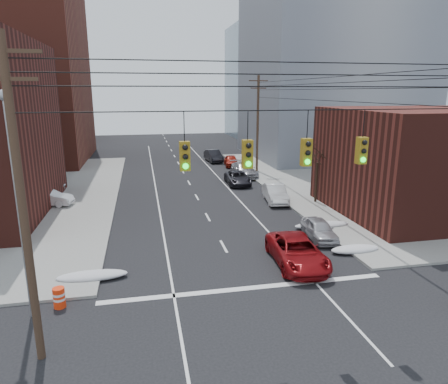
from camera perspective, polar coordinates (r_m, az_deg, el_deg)
name	(u,v)px	position (r m, az deg, el deg)	size (l,w,h in m)	color
ground	(297,381)	(14.68, 10.42, -25.07)	(160.00, 160.00, 0.00)	black
sidewalk_ne	(436,177)	(49.85, 28.00, 1.91)	(40.00, 40.00, 0.15)	gray
building_brick_far	(27,109)	(87.17, -26.34, 10.61)	(22.00, 18.00, 12.00)	#4B1D16
building_office	(331,68)	(60.69, 15.02, 16.80)	(22.00, 20.00, 25.00)	gray
building_glass	(281,83)	(85.40, 8.21, 15.22)	(20.00, 18.00, 22.00)	gray
building_storefront	(441,161)	(35.19, 28.59, 3.88)	(16.00, 12.00, 8.00)	#4B1D16
utility_pole_left	(22,202)	(14.41, -26.92, -1.25)	(2.20, 0.28, 11.00)	#473323
utility_pole_far	(258,123)	(46.47, 4.84, 9.86)	(2.20, 0.28, 11.00)	#473323
traffic_signals	(277,151)	(14.37, 7.64, 5.77)	(17.00, 0.42, 2.02)	black
street_light	(16,189)	(17.55, -27.53, 0.38)	(0.44, 0.44, 9.32)	gray
bare_tree	(316,177)	(34.29, 13.07, 2.17)	(2.09, 2.20, 4.93)	black
snow_nw	(92,276)	(21.62, -18.31, -11.28)	(3.50, 1.08, 0.42)	silver
snow_ne	(355,249)	(24.97, 18.21, -7.77)	(3.00, 1.08, 0.42)	silver
snow_east_far	(322,225)	(28.69, 13.80, -4.59)	(4.00, 1.08, 0.42)	silver
red_pickup	(297,252)	(22.38, 10.37, -8.38)	(2.46, 5.34, 1.48)	maroon
parked_car_a	(319,229)	(26.44, 13.44, -5.19)	(1.53, 3.80, 1.30)	#B4B3B8
parked_car_b	(275,193)	(34.48, 7.34, -0.19)	(1.59, 4.56, 1.50)	silver
parked_car_c	(238,178)	(40.71, 1.98, 2.00)	(2.19, 4.75, 1.32)	black
parked_car_d	(244,170)	(44.54, 2.88, 3.20)	(2.16, 5.32, 1.54)	#9E9DA2
parked_car_e	(231,161)	(50.78, 1.04, 4.48)	(1.63, 4.05, 1.38)	#9C1B0E
parked_car_f	(213,156)	(54.20, -1.52, 5.19)	(1.66, 4.75, 1.56)	black
lot_car_a	(48,198)	(35.59, -23.88, -0.77)	(1.38, 3.96, 1.31)	silver
lot_car_b	(39,185)	(40.95, -24.91, 0.94)	(2.14, 4.64, 1.29)	silver
construction_barrel	(59,297)	(19.47, -22.49, -13.74)	(0.59, 0.59, 0.92)	#FF330D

